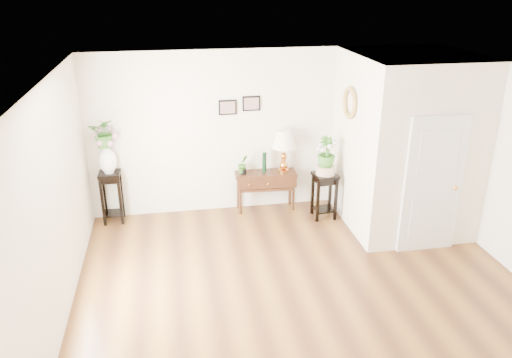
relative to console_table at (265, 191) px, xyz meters
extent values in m
cube|color=brown|center=(0.03, -2.57, -0.36)|extent=(6.00, 5.50, 0.02)
cube|color=white|center=(0.03, -2.57, 2.44)|extent=(6.00, 5.50, 0.02)
cube|color=silver|center=(0.03, 0.18, 1.04)|extent=(6.00, 0.02, 2.80)
cube|color=silver|center=(0.03, -5.32, 1.04)|extent=(6.00, 0.02, 2.80)
cube|color=silver|center=(-2.97, -2.57, 1.04)|extent=(0.02, 5.50, 2.80)
cube|color=silver|center=(2.13, -0.79, 1.04)|extent=(1.80, 1.95, 2.80)
cube|color=silver|center=(2.13, -1.79, 0.69)|extent=(0.90, 0.05, 2.10)
cube|color=black|center=(-0.62, 0.16, 1.49)|extent=(0.30, 0.02, 0.25)
cube|color=black|center=(-0.22, 0.16, 1.54)|extent=(0.30, 0.02, 0.25)
torus|color=gold|center=(1.19, -0.67, 1.69)|extent=(0.07, 0.51, 0.51)
cube|color=black|center=(0.00, 0.00, 0.00)|extent=(1.09, 0.43, 0.71)
cube|color=orange|center=(0.32, 0.00, 0.71)|extent=(0.54, 0.54, 0.74)
cylinder|color=black|center=(-0.02, 0.00, 0.53)|extent=(0.08, 0.08, 0.36)
imported|color=#337323|center=(-0.40, 0.00, 0.52)|extent=(0.22, 0.20, 0.33)
cube|color=black|center=(-2.62, 0.00, 0.09)|extent=(0.35, 0.35, 0.89)
imported|color=#337323|center=(-2.62, 0.00, 1.18)|extent=(0.50, 0.46, 0.49)
cube|color=black|center=(0.93, -0.47, 0.04)|extent=(0.42, 0.42, 0.80)
cylinder|color=beige|center=(0.93, -0.47, 0.52)|extent=(0.39, 0.39, 0.14)
imported|color=#337323|center=(0.93, -0.47, 0.83)|extent=(0.39, 0.39, 0.53)
camera|label=1|loc=(-1.59, -7.92, 3.54)|focal=35.00mm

